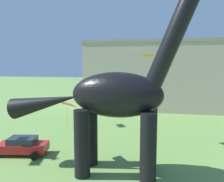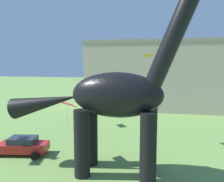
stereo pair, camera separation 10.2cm
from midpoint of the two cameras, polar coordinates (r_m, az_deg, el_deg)
dinosaur_sculpture at (r=16.38m, az=1.12°, el=-0.94°), size 15.09×3.20×15.77m
parked_sedan_left at (r=22.23m, az=-20.76°, el=-12.31°), size 4.44×2.45×1.55m
kite_far_right at (r=19.02m, az=-10.73°, el=-3.09°), size 2.04×2.14×2.23m
kite_near_low at (r=29.59m, az=-8.13°, el=2.80°), size 1.86×2.01×0.31m
kite_mid_left at (r=22.72m, az=8.89°, el=8.56°), size 1.25×1.07×0.22m
background_building_block at (r=42.86m, az=10.16°, el=3.90°), size 23.42×10.73×11.76m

